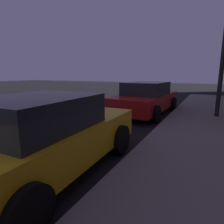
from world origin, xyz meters
The scene contains 2 objects.
car_yellow_cab centered at (2.85, 3.41, 0.70)m, with size 2.11×4.21×1.43m.
car_red centered at (2.85, 9.32, 0.71)m, with size 2.24×4.50×1.43m.
Camera 1 is at (5.41, 1.04, 1.80)m, focal length 30.48 mm.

